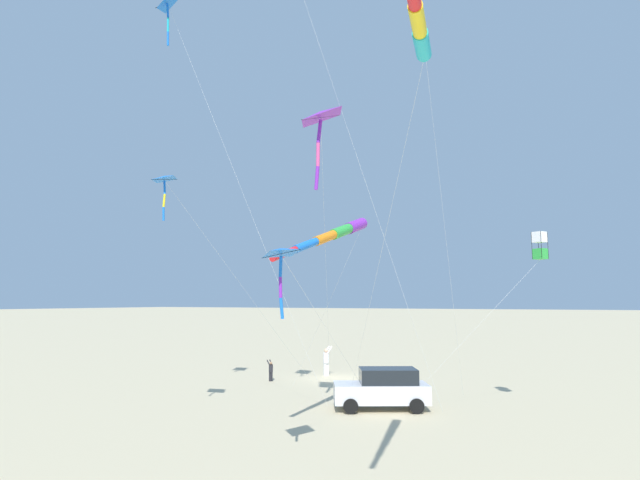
# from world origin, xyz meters

# --- Properties ---
(ground_plane) EXTENTS (600.00, 600.00, 0.00)m
(ground_plane) POSITION_xyz_m (0.00, 0.00, 0.00)
(ground_plane) COLOR #C6B58C
(parked_car) EXTENTS (3.63, 4.67, 1.85)m
(parked_car) POSITION_xyz_m (-7.68, -5.67, 0.95)
(parked_car) COLOR silver
(parked_car) RESTS_ON ground_plane
(cooler_box) EXTENTS (0.62, 0.42, 0.42)m
(cooler_box) POSITION_xyz_m (-4.76, -5.48, 0.21)
(cooler_box) COLOR #1EB7C6
(cooler_box) RESTS_ON ground_plane
(person_adult_flyer) EXTENTS (0.70, 0.67, 1.94)m
(person_adult_flyer) POSITION_xyz_m (0.82, 1.38, 1.06)
(person_adult_flyer) COLOR silver
(person_adult_flyer) RESTS_ON ground_plane
(person_child_green_jacket) EXTENTS (0.35, 0.43, 1.30)m
(person_child_green_jacket) POSITION_xyz_m (-2.89, 3.43, 0.71)
(person_child_green_jacket) COLOR #232328
(person_child_green_jacket) RESTS_ON ground_plane
(kite_delta_long_streamer_right) EXTENTS (14.20, 1.45, 10.06)m
(kite_delta_long_streamer_right) POSITION_xyz_m (-15.29, 0.81, 9.82)
(kite_delta_long_streamer_right) COLOR blue
(kite_delta_long_streamer_right) RESTS_ON ground_plane
(kite_delta_purple_drifting) EXTENTS (14.01, 7.01, 12.78)m
(kite_delta_purple_drifting) POSITION_xyz_m (-12.80, -4.98, 12.32)
(kite_delta_purple_drifting) COLOR purple
(kite_delta_purple_drifting) RESTS_ON ground_plane
(kite_delta_small_distant) EXTENTS (13.69, 2.99, 6.55)m
(kite_delta_small_distant) POSITION_xyz_m (-17.97, -6.32, 6.29)
(kite_delta_small_distant) COLOR blue
(kite_delta_small_distant) RESTS_ON ground_plane
(kite_box_black_fish_shape) EXTENTS (1.83, 6.55, 8.06)m
(kite_box_black_fish_shape) POSITION_xyz_m (-5.63, -12.51, 7.43)
(kite_box_black_fish_shape) COLOR white
(kite_box_black_fish_shape) RESTS_ON ground_plane
(kite_delta_magenta_far_left) EXTENTS (7.00, 5.90, 18.81)m
(kite_delta_magenta_far_left) POSITION_xyz_m (-14.34, 2.00, 18.33)
(kite_delta_magenta_far_left) COLOR blue
(kite_delta_magenta_far_left) RESTS_ON ground_plane
(kite_windsock_red_high_left) EXTENTS (16.93, 8.19, 11.23)m
(kite_windsock_red_high_left) POSITION_xyz_m (-20.79, -11.25, 10.92)
(kite_windsock_red_high_left) COLOR #1EB7C6
(kite_windsock_red_high_left) RESTS_ON ground_plane
(kite_windsock_green_low_center) EXTENTS (11.40, 6.22, 8.82)m
(kite_windsock_green_low_center) POSITION_xyz_m (-11.28, -5.00, 7.77)
(kite_windsock_green_low_center) COLOR purple
(kite_windsock_green_low_center) RESTS_ON ground_plane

